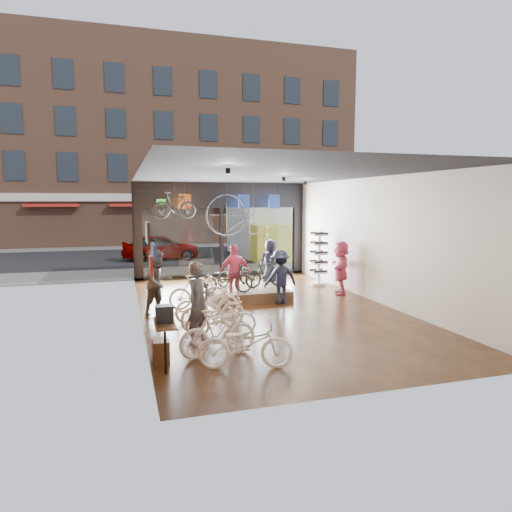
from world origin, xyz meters
name	(u,v)px	position (x,y,z in m)	size (l,w,h in m)	color
ground_plane	(266,309)	(0.00, 0.00, -0.02)	(7.00, 12.00, 0.04)	black
ceiling	(267,174)	(0.00, 0.00, 3.82)	(7.00, 12.00, 0.04)	black
wall_left	(138,246)	(-3.52, 0.00, 1.90)	(0.04, 12.00, 3.80)	#A56A38
wall_right	(377,240)	(3.52, 0.00, 1.90)	(0.04, 12.00, 3.80)	beige
wall_back	(385,276)	(0.00, -6.02, 1.90)	(7.00, 0.04, 3.80)	beige
storefront	(221,230)	(0.00, 6.00, 1.90)	(7.00, 0.26, 3.80)	black
exit_sign	(161,202)	(-2.40, 5.88, 3.05)	(0.35, 0.06, 0.18)	#198C26
street_road	(190,253)	(0.00, 15.00, -0.01)	(30.00, 18.00, 0.02)	black
sidewalk_near	(216,270)	(0.00, 7.20, 0.06)	(30.00, 2.40, 0.12)	slate
sidewalk_far	(181,245)	(0.00, 19.00, 0.06)	(30.00, 2.00, 0.12)	slate
opposite_building	(175,146)	(0.00, 21.50, 7.00)	(26.00, 5.00, 14.00)	brown
street_car	(160,247)	(-1.97, 12.00, 0.68)	(1.60, 3.97, 1.35)	gray
box_truck	(263,233)	(3.35, 11.00, 1.38)	(2.34, 7.01, 2.76)	silver
floor_bike_0	(245,344)	(-1.81, -4.37, 0.46)	(0.61, 1.75, 0.92)	silver
floor_bike_1	(218,332)	(-2.15, -3.55, 0.48)	(0.45, 1.61, 0.97)	silver
floor_bike_2	(221,318)	(-1.81, -2.26, 0.42)	(0.56, 1.61, 0.85)	silver
floor_bike_3	(213,310)	(-1.89, -1.70, 0.49)	(0.46, 1.63, 0.98)	silver
floor_bike_4	(208,303)	(-1.85, -0.81, 0.46)	(0.61, 1.76, 0.93)	silver
floor_bike_5	(198,292)	(-1.89, 0.50, 0.50)	(0.47, 1.66, 1.00)	silver
display_platform	(248,293)	(-0.11, 1.55, 0.15)	(2.40, 1.80, 0.30)	#4A321B
display_bike_left	(226,279)	(-0.95, 1.04, 0.74)	(0.58, 1.67, 0.88)	black
display_bike_mid	(266,273)	(0.51, 1.66, 0.75)	(0.43, 1.51, 0.91)	black
display_bike_right	(234,273)	(-0.40, 2.26, 0.71)	(0.54, 1.56, 0.82)	black
customer_0	(199,303)	(-2.37, -2.58, 0.89)	(0.65, 0.43, 1.78)	#3F3F44
customer_1	(159,282)	(-3.00, 0.22, 0.88)	(0.86, 0.67, 1.76)	#3F3F44
customer_2	(235,273)	(-0.61, 1.31, 0.88)	(1.03, 0.43, 1.76)	#CC4C72
customer_3	(280,277)	(0.59, 0.47, 0.81)	(1.05, 0.61, 1.63)	#161C33
customer_4	(271,263)	(1.17, 3.15, 0.85)	(0.84, 0.54, 1.71)	#161C33
customer_5	(341,268)	(3.00, 1.30, 0.88)	(1.64, 0.52, 1.77)	#CC4C72
sunglasses_rack	(319,258)	(2.95, 2.95, 0.99)	(0.58, 0.48, 1.98)	white
wall_merch	(154,295)	(-3.38, -3.50, 1.30)	(0.40, 2.40, 2.60)	navy
penny_farthing	(235,216)	(0.26, 4.69, 2.50)	(1.99, 0.06, 1.59)	black
hung_bike	(175,205)	(-2.07, 4.20, 2.93)	(0.45, 1.58, 0.95)	black
jersey_left	(185,202)	(-1.57, 5.20, 3.05)	(0.45, 0.03, 0.55)	#CC5919
jersey_mid	(244,202)	(0.74, 5.20, 3.05)	(0.45, 0.03, 0.55)	#1E3F99
jersey_right	(274,202)	(2.00, 5.20, 3.05)	(0.45, 0.03, 0.55)	#1E3F99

